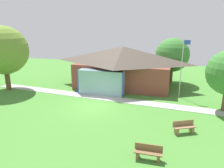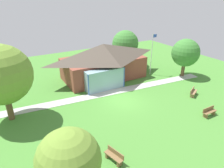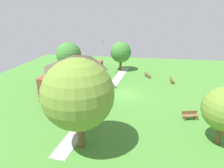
# 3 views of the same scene
# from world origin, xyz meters

# --- Properties ---
(ground_plane) EXTENTS (44.00, 44.00, 0.00)m
(ground_plane) POSITION_xyz_m (0.00, 0.00, 0.00)
(ground_plane) COLOR #478433
(pavilion) EXTENTS (11.37, 7.14, 4.60)m
(pavilion) POSITION_xyz_m (1.07, 6.65, 2.39)
(pavilion) COLOR brown
(pavilion) RESTS_ON ground_plane
(footpath) EXTENTS (25.02, 3.68, 0.03)m
(footpath) POSITION_xyz_m (0.00, 2.32, 0.01)
(footpath) COLOR #ADADA8
(footpath) RESTS_ON ground_plane
(flagpole) EXTENTS (0.64, 0.08, 5.73)m
(flagpole) POSITION_xyz_m (7.38, 4.53, 3.16)
(flagpole) COLOR silver
(flagpole) RESTS_ON ground_plane
(bench_front_left) EXTENTS (0.81, 1.56, 0.84)m
(bench_front_left) POSITION_xyz_m (-5.16, -6.81, 0.40)
(bench_front_left) COLOR brown
(bench_front_left) RESTS_ON ground_plane
(bench_front_right) EXTENTS (1.50, 0.44, 0.84)m
(bench_front_right) POSITION_xyz_m (5.35, -6.41, 0.40)
(bench_front_right) COLOR brown
(bench_front_right) RESTS_ON ground_plane
(bench_lawn_far_right) EXTENTS (1.54, 1.06, 0.84)m
(bench_lawn_far_right) POSITION_xyz_m (7.38, -2.88, 0.40)
(bench_lawn_far_right) COLOR olive
(bench_lawn_far_right) RESTS_ON ground_plane
(tree_lawn_corner) EXTENTS (3.30, 3.30, 4.66)m
(tree_lawn_corner) POSITION_xyz_m (-8.60, -8.22, 2.99)
(tree_lawn_corner) COLOR brown
(tree_lawn_corner) RESTS_ON ground_plane
(tree_behind_pavilion_right) EXTENTS (4.01, 4.01, 5.43)m
(tree_behind_pavilion_right) POSITION_xyz_m (6.51, 9.76, 3.41)
(tree_behind_pavilion_right) COLOR brown
(tree_behind_pavilion_right) RESTS_ON ground_plane
(tree_west_hedge) EXTENTS (5.09, 5.09, 6.89)m
(tree_west_hedge) POSITION_xyz_m (-10.74, 2.22, 4.33)
(tree_west_hedge) COLOR brown
(tree_west_hedge) RESTS_ON ground_plane
(tree_east_hedge) EXTENTS (3.65, 3.65, 5.11)m
(tree_east_hedge) POSITION_xyz_m (10.87, 1.88, 3.27)
(tree_east_hedge) COLOR brown
(tree_east_hedge) RESTS_ON ground_plane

